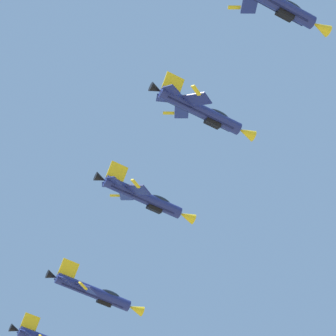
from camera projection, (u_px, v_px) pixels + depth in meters
fighter_jet_left_wing at (95, 293)px, 111.79m from camera, size 10.91×13.57×7.22m
fighter_jet_right_wing at (145, 198)px, 106.37m from camera, size 11.08×13.57×6.75m
fighter_jet_left_outer at (202, 111)px, 99.33m from camera, size 11.17×13.57×6.47m
fighter_jet_right_outer at (274, 2)px, 90.40m from camera, size 11.16×13.57×6.50m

